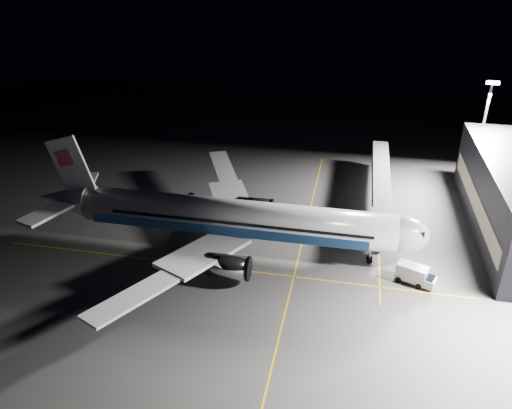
{
  "coord_description": "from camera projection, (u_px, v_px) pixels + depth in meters",
  "views": [
    {
      "loc": [
        16.72,
        -64.37,
        41.65
      ],
      "look_at": [
        2.51,
        3.55,
        6.0
      ],
      "focal_mm": 35.0,
      "sensor_mm": 36.0,
      "label": 1
    }
  ],
  "objects": [
    {
      "name": "service_truck",
      "position": [
        415.0,
        274.0,
        69.08
      ],
      "size": [
        5.7,
        3.93,
        2.72
      ],
      "rotation": [
        0.0,
        0.0,
        -0.38
      ],
      "color": "white",
      "rests_on": "ground"
    },
    {
      "name": "airliner",
      "position": [
        228.0,
        218.0,
        75.96
      ],
      "size": [
        61.48,
        54.22,
        16.64
      ],
      "color": "silver",
      "rests_on": "ground"
    },
    {
      "name": "baggage_tug",
      "position": [
        191.0,
        198.0,
        91.8
      ],
      "size": [
        2.73,
        2.49,
        1.62
      ],
      "rotation": [
        0.0,
        0.0,
        -0.4
      ],
      "color": "black",
      "rests_on": "ground"
    },
    {
      "name": "guide_line_cross",
      "position": [
        226.0,
        268.0,
        72.89
      ],
      "size": [
        70.0,
        0.25,
        0.01
      ],
      "primitive_type": "cube",
      "color": "gold",
      "rests_on": "ground"
    },
    {
      "name": "guide_line_side",
      "position": [
        379.0,
        230.0,
        82.82
      ],
      "size": [
        0.25,
        40.0,
        0.01
      ],
      "primitive_type": "cube",
      "color": "gold",
      "rests_on": "ground"
    },
    {
      "name": "guide_line_main",
      "position": [
        299.0,
        254.0,
        76.3
      ],
      "size": [
        0.25,
        80.0,
        0.01
      ],
      "primitive_type": "cube",
      "color": "gold",
      "rests_on": "ground"
    },
    {
      "name": "jet_bridge",
      "position": [
        381.0,
        185.0,
        87.74
      ],
      "size": [
        3.6,
        34.4,
        6.3
      ],
      "color": "#B2B2B7",
      "rests_on": "ground"
    },
    {
      "name": "safety_cone_a",
      "position": [
        253.0,
        234.0,
        81.11
      ],
      "size": [
        0.44,
        0.44,
        0.65
      ],
      "primitive_type": "cone",
      "color": "#E34A09",
      "rests_on": "ground"
    },
    {
      "name": "safety_cone_b",
      "position": [
        259.0,
        206.0,
        90.01
      ],
      "size": [
        0.36,
        0.36,
        0.54
      ],
      "primitive_type": "cone",
      "color": "#E34A09",
      "rests_on": "ground"
    },
    {
      "name": "safety_cone_c",
      "position": [
        208.0,
        207.0,
        89.63
      ],
      "size": [
        0.39,
        0.39,
        0.59
      ],
      "primitive_type": "cone",
      "color": "#E34A09",
      "rests_on": "ground"
    },
    {
      "name": "floodlight_mast_north",
      "position": [
        483.0,
        125.0,
        93.03
      ],
      "size": [
        2.4,
        0.68,
        20.7
      ],
      "color": "#59595E",
      "rests_on": "ground"
    },
    {
      "name": "ground",
      "position": [
        236.0,
        247.0,
        78.12
      ],
      "size": [
        200.0,
        200.0,
        0.0
      ],
      "primitive_type": "plane",
      "color": "#4C4C4F",
      "rests_on": "ground"
    }
  ]
}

